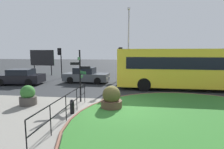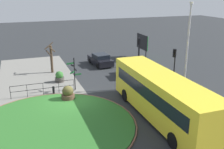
# 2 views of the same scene
# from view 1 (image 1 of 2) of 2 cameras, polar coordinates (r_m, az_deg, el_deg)

# --- Properties ---
(ground) EXTENTS (120.00, 120.00, 0.00)m
(ground) POSITION_cam_1_polar(r_m,az_deg,el_deg) (9.39, 2.50, -10.79)
(ground) COLOR #282B2D
(sidewalk_paving) EXTENTS (32.00, 7.51, 0.02)m
(sidewalk_paving) POSITION_cam_1_polar(r_m,az_deg,el_deg) (7.29, 0.93, -16.20)
(sidewalk_paving) COLOR gray
(sidewalk_paving) RESTS_ON ground
(grass_island) EXTENTS (11.14, 11.14, 0.10)m
(grass_island) POSITION_cam_1_polar(r_m,az_deg,el_deg) (7.86, 30.16, -15.11)
(grass_island) COLOR #2D6B28
(grass_island) RESTS_ON ground
(grass_kerb_ring) EXTENTS (11.45, 11.45, 0.11)m
(grass_kerb_ring) POSITION_cam_1_polar(r_m,az_deg,el_deg) (7.86, 30.16, -15.08)
(grass_kerb_ring) COLOR brown
(grass_kerb_ring) RESTS_ON ground
(signpost_directional) EXTENTS (1.12, 1.32, 3.07)m
(signpost_directional) POSITION_cam_1_polar(r_m,az_deg,el_deg) (10.14, -10.40, 0.50)
(signpost_directional) COLOR black
(signpost_directional) RESTS_ON ground
(bollard_foreground) EXTENTS (0.20, 0.20, 0.70)m
(bollard_foreground) POSITION_cam_1_polar(r_m,az_deg,el_deg) (8.55, -13.06, -10.29)
(bollard_foreground) COLOR black
(bollard_foreground) RESTS_ON ground
(railing_grass_edge) EXTENTS (0.09, 5.40, 1.14)m
(railing_grass_edge) POSITION_cam_1_polar(r_m,az_deg,el_deg) (7.64, -15.01, -9.52)
(railing_grass_edge) COLOR black
(railing_grass_edge) RESTS_ON ground
(bus_yellow) EXTENTS (11.38, 2.72, 3.17)m
(bus_yellow) POSITION_cam_1_polar(r_m,az_deg,el_deg) (14.83, 24.56, 2.01)
(bus_yellow) COLOR yellow
(bus_yellow) RESTS_ON ground
(car_near_lane) EXTENTS (4.26, 2.19, 1.40)m
(car_near_lane) POSITION_cam_1_polar(r_m,az_deg,el_deg) (17.86, -28.12, -0.79)
(car_near_lane) COLOR black
(car_near_lane) RESTS_ON ground
(car_far_lane) EXTENTS (4.36, 2.02, 1.46)m
(car_far_lane) POSITION_cam_1_polar(r_m,az_deg,el_deg) (16.94, -8.55, -0.35)
(car_far_lane) COLOR #474C51
(car_far_lane) RESTS_ON ground
(traffic_light_near) EXTENTS (0.48, 0.31, 3.45)m
(traffic_light_near) POSITION_cam_1_polar(r_m,az_deg,el_deg) (19.02, 2.88, 6.20)
(traffic_light_near) COLOR black
(traffic_light_near) RESTS_ON ground
(traffic_light_far) EXTENTS (0.49, 0.29, 3.39)m
(traffic_light_far) POSITION_cam_1_polar(r_m,az_deg,el_deg) (20.31, -16.87, 5.86)
(traffic_light_far) COLOR black
(traffic_light_far) RESTS_ON ground
(lamppost_tall) EXTENTS (0.32, 0.32, 7.79)m
(lamppost_tall) POSITION_cam_1_polar(r_m,az_deg,el_deg) (19.78, 5.47, 11.01)
(lamppost_tall) COLOR #B7B7BC
(lamppost_tall) RESTS_ON ground
(billboard_left) EXTENTS (3.23, 0.25, 3.20)m
(billboard_left) POSITION_cam_1_polar(r_m,az_deg,el_deg) (23.70, -22.06, 4.97)
(billboard_left) COLOR black
(billboard_left) RESTS_ON ground
(planter_near_signpost) EXTENTS (0.91, 0.91, 1.11)m
(planter_near_signpost) POSITION_cam_1_polar(r_m,az_deg,el_deg) (10.71, -26.03, -6.47)
(planter_near_signpost) COLOR #47423D
(planter_near_signpost) RESTS_ON ground
(planter_kerbside) EXTENTS (1.09, 1.09, 1.22)m
(planter_kerbside) POSITION_cam_1_polar(r_m,az_deg,el_deg) (8.97, -0.18, -8.02)
(planter_kerbside) COLOR brown
(planter_kerbside) RESTS_ON ground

